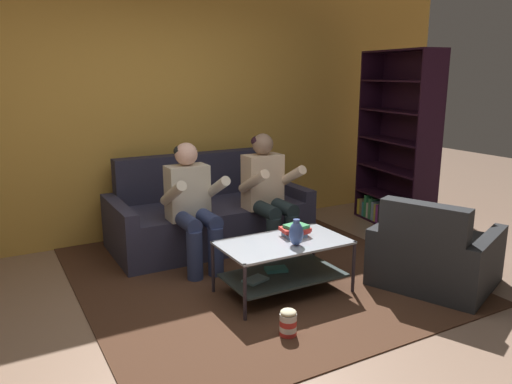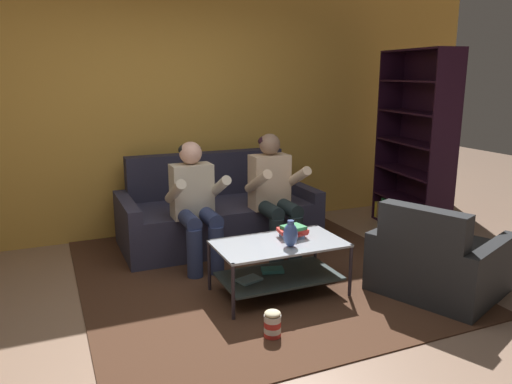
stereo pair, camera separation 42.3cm
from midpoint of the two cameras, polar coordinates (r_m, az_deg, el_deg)
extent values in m
plane|color=#967661|center=(3.69, 0.78, -15.32)|extent=(16.80, 16.80, 0.00)
cube|color=gold|center=(5.58, -9.70, 9.91)|extent=(8.40, 0.12, 2.90)
cube|color=#313147|center=(5.30, -1.98, -3.59)|extent=(1.77, 0.97, 0.45)
cube|color=#2A293C|center=(5.54, -3.51, 2.08)|extent=(1.77, 0.18, 0.48)
cube|color=#313147|center=(5.03, -12.12, -4.11)|extent=(0.13, 0.97, 0.57)
cube|color=#313147|center=(5.68, 6.95, -1.88)|extent=(0.13, 0.97, 0.57)
cylinder|color=navy|center=(4.43, -4.30, -7.08)|extent=(0.14, 0.14, 0.45)
cylinder|color=navy|center=(4.50, -1.88, -6.74)|extent=(0.14, 0.14, 0.45)
cylinder|color=navy|center=(4.51, -5.11, -3.17)|extent=(0.14, 0.42, 0.14)
cylinder|color=navy|center=(4.57, -2.72, -2.90)|extent=(0.14, 0.42, 0.14)
cube|color=beige|center=(4.68, -4.80, 0.11)|extent=(0.38, 0.22, 0.50)
cylinder|color=beige|center=(4.44, -6.56, 0.01)|extent=(0.09, 0.49, 0.31)
cylinder|color=beige|center=(4.57, -1.67, 0.48)|extent=(0.09, 0.49, 0.31)
sphere|color=beige|center=(4.61, -4.89, 4.44)|extent=(0.21, 0.21, 0.21)
ellipsoid|color=black|center=(4.62, -4.97, 4.80)|extent=(0.21, 0.21, 0.13)
cylinder|color=#1D2A2E|center=(4.74, 4.95, -5.73)|extent=(0.14, 0.14, 0.45)
cylinder|color=#1D2A2E|center=(4.83, 7.05, -5.40)|extent=(0.14, 0.14, 0.45)
cylinder|color=#1D2A2E|center=(4.81, 4.01, -2.09)|extent=(0.14, 0.42, 0.14)
cylinder|color=#1D2A2E|center=(4.90, 6.09, -1.84)|extent=(0.14, 0.42, 0.14)
cube|color=beige|center=(4.98, 3.98, 1.16)|extent=(0.38, 0.22, 0.54)
cylinder|color=beige|center=(4.72, 2.79, 1.17)|extent=(0.09, 0.49, 0.31)
cylinder|color=beige|center=(4.91, 7.07, 1.56)|extent=(0.09, 0.49, 0.31)
sphere|color=#8C6D57|center=(4.91, 4.05, 5.44)|extent=(0.21, 0.21, 0.21)
ellipsoid|color=black|center=(4.92, 3.95, 5.78)|extent=(0.21, 0.21, 0.13)
cube|color=#A9B2BE|center=(4.05, 5.67, -5.92)|extent=(1.04, 0.59, 0.02)
cube|color=#313E3D|center=(4.15, 5.58, -9.59)|extent=(0.95, 0.54, 0.02)
cylinder|color=#2D262F|center=(3.69, 0.72, -11.46)|extent=(0.03, 0.03, 0.45)
cylinder|color=#2D262F|center=(4.17, 13.66, -8.82)|extent=(0.03, 0.03, 0.45)
cylinder|color=#2D262F|center=(4.16, -2.46, -8.47)|extent=(0.03, 0.03, 0.45)
cylinder|color=#2D262F|center=(4.59, 9.46, -6.50)|extent=(0.03, 0.03, 0.45)
cube|color=#74A2B1|center=(4.02, 2.26, -10.03)|extent=(0.22, 0.18, 0.02)
cube|color=teal|center=(4.20, 4.82, -8.94)|extent=(0.21, 0.16, 0.03)
cube|color=#482C1D|center=(4.69, 1.82, -8.74)|extent=(3.00, 3.39, 0.01)
cube|color=brown|center=(4.69, 1.82, -8.72)|extent=(1.65, 1.86, 0.00)
ellipsoid|color=#39508F|center=(3.93, 7.06, -4.94)|extent=(0.12, 0.12, 0.19)
cylinder|color=#39508F|center=(3.90, 7.10, -3.59)|extent=(0.05, 0.05, 0.04)
cube|color=#7594BC|center=(4.17, 7.02, -5.04)|extent=(0.19, 0.17, 0.03)
cube|color=red|center=(4.16, 7.26, -4.75)|extent=(0.21, 0.20, 0.02)
cube|color=red|center=(4.16, 7.12, -4.40)|extent=(0.26, 0.18, 0.03)
cube|color=#31894D|center=(4.14, 7.24, -4.10)|extent=(0.20, 0.18, 0.03)
cube|color=black|center=(6.38, 16.78, 6.02)|extent=(0.34, 0.07, 2.03)
cube|color=black|center=(5.50, 22.85, 4.43)|extent=(0.34, 0.07, 2.03)
cube|color=black|center=(6.02, 20.83, 5.30)|extent=(0.17, 1.11, 2.03)
cube|color=black|center=(6.14, 18.86, -4.01)|extent=(0.48, 1.11, 0.02)
cube|color=black|center=(6.05, 19.10, -1.05)|extent=(0.48, 1.11, 0.02)
cube|color=black|center=(5.98, 19.34, 2.09)|extent=(0.48, 1.11, 0.02)
cube|color=black|center=(5.93, 19.59, 5.29)|extent=(0.48, 1.11, 0.02)
cube|color=black|center=(5.90, 19.85, 8.54)|extent=(0.48, 1.11, 0.02)
cube|color=black|center=(5.88, 20.12, 11.82)|extent=(0.48, 1.11, 0.02)
cube|color=black|center=(5.89, 20.38, 15.00)|extent=(0.48, 1.11, 0.02)
cube|color=gold|center=(6.51, 16.34, -1.88)|extent=(0.27, 0.08, 0.20)
cube|color=#917152|center=(6.45, 16.52, -1.96)|extent=(0.24, 0.08, 0.21)
cube|color=teal|center=(6.42, 16.67, -2.18)|extent=(0.23, 0.06, 0.18)
cube|color=#319355|center=(6.38, 17.14, -1.84)|extent=(0.29, 0.08, 0.28)
cube|color=silver|center=(6.35, 17.27, -2.33)|extent=(0.27, 0.07, 0.19)
cube|color=#3A8555|center=(6.29, 17.44, -2.19)|extent=(0.24, 0.08, 0.25)
cube|color=#7B9DB8|center=(6.26, 17.91, -2.43)|extent=(0.29, 0.09, 0.23)
cube|color=gold|center=(6.21, 17.93, -2.63)|extent=(0.23, 0.06, 0.21)
cube|color=#8A328F|center=(6.19, 18.42, -2.70)|extent=(0.30, 0.08, 0.22)
cube|color=#27222D|center=(6.14, 18.53, -2.75)|extent=(0.26, 0.08, 0.24)
cube|color=#2D232D|center=(6.10, 18.83, -2.97)|extent=(0.27, 0.09, 0.22)
cube|color=#9B6A4E|center=(6.06, 19.20, -3.23)|extent=(0.29, 0.08, 0.19)
cube|color=#252628|center=(4.52, 22.76, -8.01)|extent=(1.07, 0.98, 0.40)
cube|color=#252628|center=(4.08, 21.42, -4.34)|extent=(0.42, 0.70, 0.38)
cube|color=#252628|center=(4.39, 27.73, -8.46)|extent=(0.84, 0.44, 0.50)
cube|color=#252628|center=(4.65, 18.20, -6.38)|extent=(0.84, 0.44, 0.50)
cylinder|color=red|center=(3.58, 5.41, -16.00)|extent=(0.12, 0.12, 0.04)
cylinder|color=white|center=(3.56, 5.43, -15.42)|extent=(0.12, 0.12, 0.04)
cylinder|color=red|center=(3.54, 5.44, -14.84)|extent=(0.12, 0.12, 0.04)
cylinder|color=white|center=(3.52, 5.46, -14.24)|extent=(0.12, 0.12, 0.04)
ellipsoid|color=beige|center=(3.50, 5.47, -13.73)|extent=(0.11, 0.11, 0.04)
camera|label=1|loc=(0.21, -87.19, 0.67)|focal=35.00mm
camera|label=2|loc=(0.21, 92.81, -0.67)|focal=35.00mm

